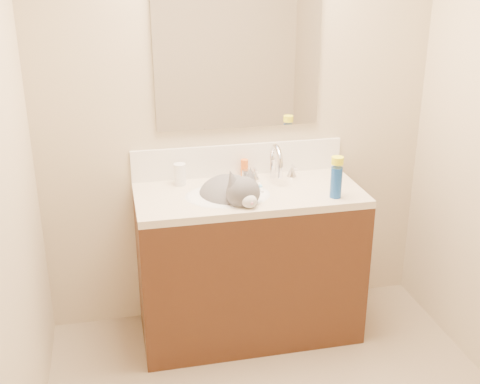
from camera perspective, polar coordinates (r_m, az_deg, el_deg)
name	(u,v)px	position (r m, az deg, el deg)	size (l,w,h in m)	color
room_shell	(315,122)	(2.09, 7.13, 6.56)	(2.24, 2.54, 2.52)	#C6B493
vanity_cabinet	(249,266)	(3.37, 0.82, -7.07)	(1.20, 0.55, 0.82)	#412212
counter_slab	(249,195)	(3.19, 0.86, -0.26)	(1.20, 0.55, 0.04)	beige
basin	(228,207)	(3.15, -1.14, -1.48)	(0.45, 0.36, 0.14)	white
faucet	(275,165)	(3.32, 3.36, 2.54)	(0.28, 0.20, 0.21)	silver
cat	(232,197)	(3.14, -0.76, -0.52)	(0.44, 0.49, 0.34)	#524F52
backsplash	(238,160)	(3.39, -0.15, 3.07)	(1.20, 0.02, 0.18)	white
mirror	(238,54)	(3.25, -0.16, 12.99)	(0.90, 0.02, 0.80)	white
pill_bottle	(180,174)	(3.27, -5.72, 1.68)	(0.06, 0.06, 0.12)	white
pill_label	(180,177)	(3.27, -5.71, 1.42)	(0.06, 0.06, 0.04)	gold
silver_jar	(246,175)	(3.34, 0.61, 1.66)	(0.05, 0.05, 0.06)	#B7B7BC
amber_bottle	(244,168)	(3.36, 0.42, 2.25)	(0.04, 0.04, 0.10)	orange
toothbrush	(261,187)	(3.22, 1.98, 0.45)	(0.01, 0.13, 0.01)	white
toothbrush_head	(261,187)	(3.22, 1.98, 0.50)	(0.02, 0.03, 0.02)	#6DB8E9
spray_can	(336,182)	(3.11, 9.10, 0.91)	(0.06, 0.06, 0.16)	#1649A0
spray_cap	(337,160)	(3.07, 9.23, 2.97)	(0.06, 0.06, 0.04)	#F9FA1A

